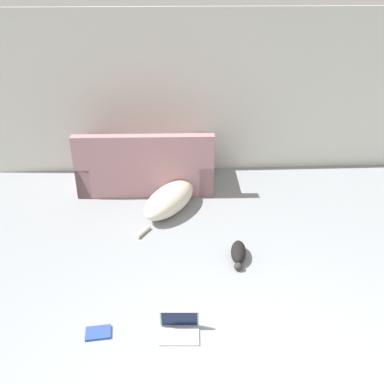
{
  "coord_description": "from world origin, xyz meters",
  "views": [
    {
      "loc": [
        -0.6,
        -1.75,
        2.98
      ],
      "look_at": [
        -0.4,
        2.5,
        0.68
      ],
      "focal_mm": 40.0,
      "sensor_mm": 36.0,
      "label": 1
    }
  ],
  "objects_px": {
    "couch": "(147,168)",
    "laptop_open": "(179,326)",
    "cat": "(238,253)",
    "dog": "(171,199)",
    "book_blue": "(98,333)"
  },
  "relations": [
    {
      "from": "cat",
      "to": "book_blue",
      "type": "distance_m",
      "value": 1.78
    },
    {
      "from": "couch",
      "to": "cat",
      "type": "bearing_deg",
      "value": 121.76
    },
    {
      "from": "couch",
      "to": "laptop_open",
      "type": "height_order",
      "value": "couch"
    },
    {
      "from": "couch",
      "to": "dog",
      "type": "bearing_deg",
      "value": 116.59
    },
    {
      "from": "dog",
      "to": "cat",
      "type": "height_order",
      "value": "dog"
    },
    {
      "from": "laptop_open",
      "to": "book_blue",
      "type": "relative_size",
      "value": 1.52
    },
    {
      "from": "cat",
      "to": "book_blue",
      "type": "bearing_deg",
      "value": -45.48
    },
    {
      "from": "laptop_open",
      "to": "cat",
      "type": "bearing_deg",
      "value": 59.59
    },
    {
      "from": "dog",
      "to": "couch",
      "type": "bearing_deg",
      "value": 56.35
    },
    {
      "from": "dog",
      "to": "cat",
      "type": "xyz_separation_m",
      "value": [
        0.76,
        -1.13,
        -0.09
      ]
    },
    {
      "from": "couch",
      "to": "dog",
      "type": "relative_size",
      "value": 1.47
    },
    {
      "from": "cat",
      "to": "couch",
      "type": "bearing_deg",
      "value": -141.2
    },
    {
      "from": "cat",
      "to": "dog",
      "type": "bearing_deg",
      "value": -138.12
    },
    {
      "from": "dog",
      "to": "cat",
      "type": "relative_size",
      "value": 2.35
    },
    {
      "from": "couch",
      "to": "dog",
      "type": "height_order",
      "value": "couch"
    }
  ]
}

